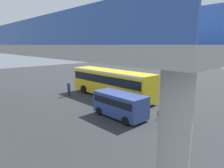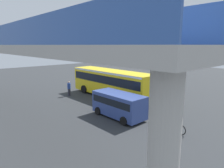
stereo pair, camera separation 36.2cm
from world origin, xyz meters
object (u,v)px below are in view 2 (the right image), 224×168
at_px(city_bus, 111,81).
at_px(parked_van, 119,103).
at_px(bicycle_red, 165,116).
at_px(bicycle_blue, 172,113).
at_px(pedestrian, 69,89).
at_px(bicycle_orange, 174,127).

distance_m(city_bus, parked_van, 6.75).
relative_size(city_bus, parked_van, 2.40).
height_order(city_bus, bicycle_red, city_bus).
distance_m(bicycle_red, bicycle_blue, 1.11).
bearing_deg(parked_van, bicycle_blue, -133.44).
bearing_deg(pedestrian, parked_van, 176.22).
distance_m(bicycle_blue, pedestrian, 12.60).
height_order(bicycle_red, bicycle_blue, same).
relative_size(parked_van, bicycle_orange, 2.71).
relative_size(city_bus, bicycle_red, 6.52).
xyz_separation_m(bicycle_orange, pedestrian, (14.07, 0.12, 0.51)).
xyz_separation_m(bicycle_orange, bicycle_red, (1.64, -1.42, 0.00)).
height_order(parked_van, pedestrian, parked_van).
xyz_separation_m(bicycle_red, pedestrian, (12.43, 1.54, 0.51)).
bearing_deg(pedestrian, city_bus, -138.58).
distance_m(parked_van, pedestrian, 9.25).
relative_size(bicycle_red, pedestrian, 0.99).
distance_m(city_bus, bicycle_orange, 10.87).
xyz_separation_m(parked_van, pedestrian, (9.23, -0.61, -0.30)).
bearing_deg(parked_van, bicycle_red, -146.16).
bearing_deg(pedestrian, bicycle_blue, -167.86).
distance_m(parked_van, bicycle_red, 3.94).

